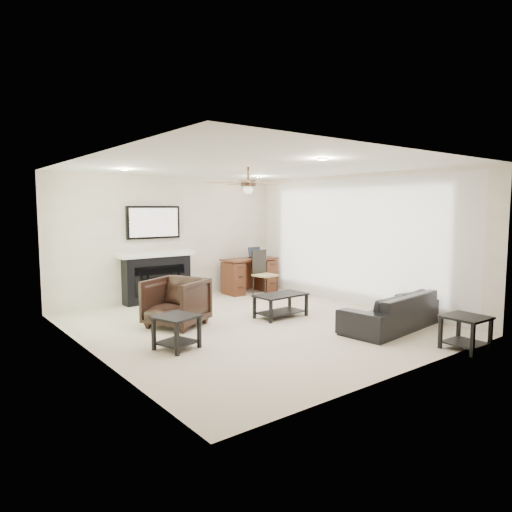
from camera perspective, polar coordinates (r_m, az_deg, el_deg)
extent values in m
plane|color=beige|center=(7.37, -0.48, -8.61)|extent=(5.50, 5.50, 0.00)
cube|color=white|center=(7.16, -0.50, 11.13)|extent=(5.00, 5.50, 0.04)
cube|color=beige|center=(9.49, -10.59, 2.22)|extent=(5.00, 0.04, 2.50)
cube|color=beige|center=(5.25, 17.98, -0.96)|extent=(5.00, 0.04, 2.50)
cube|color=beige|center=(6.00, -19.88, -0.19)|extent=(0.04, 5.50, 2.50)
cube|color=beige|center=(8.89, 12.45, 1.93)|extent=(0.04, 5.50, 2.50)
cube|color=silver|center=(8.92, 11.75, 1.83)|extent=(0.04, 5.10, 2.40)
cube|color=#93BC89|center=(7.51, -23.21, -0.68)|extent=(0.04, 1.80, 2.10)
cylinder|color=#382619|center=(7.23, -0.98, 9.10)|extent=(1.40, 1.40, 0.30)
imported|color=black|center=(7.43, 16.64, -6.52)|extent=(2.00, 0.96, 0.56)
imported|color=black|center=(7.32, -9.95, -5.72)|extent=(1.13, 1.12, 0.77)
cube|color=black|center=(7.85, 3.11, -6.21)|extent=(0.91, 0.53, 0.40)
cube|color=black|center=(6.68, 24.69, -8.71)|extent=(0.54, 0.54, 0.45)
cube|color=black|center=(6.20, -9.89, -9.38)|extent=(0.63, 0.63, 0.45)
cube|color=black|center=(9.19, -12.28, 0.21)|extent=(1.52, 0.34, 1.91)
cube|color=#381B0E|center=(10.08, -0.81, -2.44)|extent=(1.22, 0.56, 0.76)
cube|color=black|center=(9.63, 1.16, -2.20)|extent=(0.45, 0.47, 0.97)
cube|color=black|center=(10.12, 0.16, 0.42)|extent=(0.33, 0.24, 0.23)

